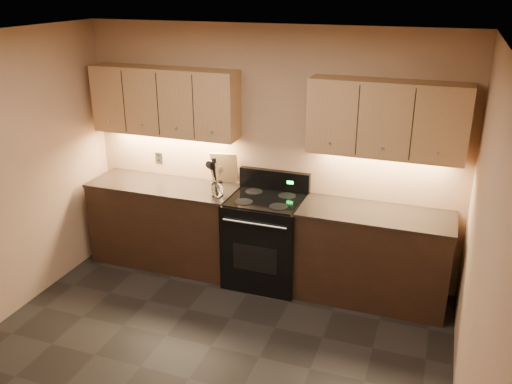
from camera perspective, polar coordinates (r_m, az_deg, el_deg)
floor at (r=4.62m, az=-7.09°, el=-18.94°), size 4.00×4.00×0.00m
ceiling at (r=3.56m, az=-9.04°, el=14.99°), size 4.00×4.00×0.00m
wall_back at (r=5.64m, az=1.35°, el=4.04°), size 4.00×0.04×2.60m
wall_right at (r=3.55m, az=22.52°, el=-8.68°), size 0.04×4.00×2.60m
counter_left at (r=6.10m, az=-9.50°, el=-3.27°), size 1.62×0.62×0.93m
counter_right at (r=5.45m, az=12.19°, el=-6.61°), size 1.46×0.62×0.93m
stove at (r=5.64m, az=1.03°, el=-4.95°), size 0.76×0.68×1.14m
upper_cab_left at (r=5.81m, az=-9.59°, el=9.37°), size 1.60×0.30×0.70m
upper_cab_right at (r=5.12m, az=13.59°, el=7.47°), size 1.44×0.30×0.70m
outlet_plate at (r=6.20m, az=-10.19°, el=3.58°), size 0.08×0.01×0.12m
utensil_crock at (r=5.53m, az=-4.13°, el=0.31°), size 0.15×0.15×0.15m
cutting_board at (r=5.81m, az=-3.35°, el=2.53°), size 0.30×0.16×0.36m
wooden_spoon at (r=5.49m, az=-4.48°, el=1.22°), size 0.13×0.12×0.31m
black_spoon at (r=5.49m, az=-4.14°, el=1.50°), size 0.09×0.11×0.35m
black_turner at (r=5.46m, az=-4.17°, el=1.62°), size 0.14×0.13×0.40m
steel_spatula at (r=5.48m, az=-3.76°, el=1.56°), size 0.20×0.15×0.38m
steel_skimmer at (r=5.45m, az=-3.92°, el=1.42°), size 0.19×0.12×0.37m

